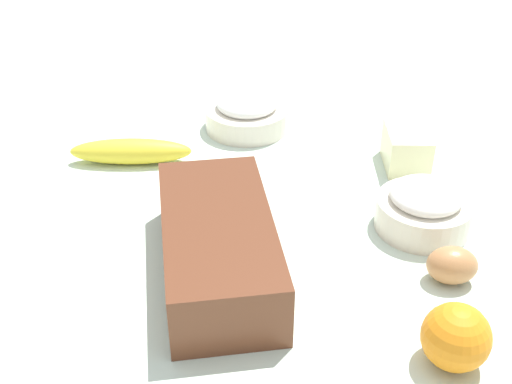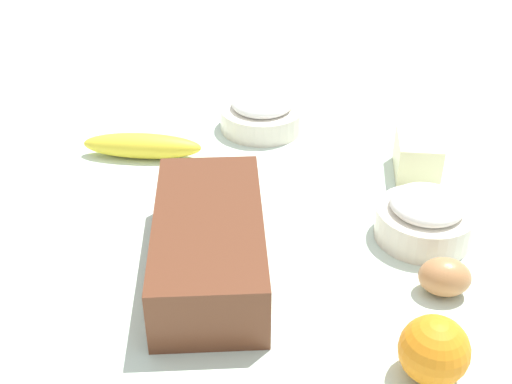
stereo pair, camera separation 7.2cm
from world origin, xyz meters
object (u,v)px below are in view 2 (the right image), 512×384
(loaf_pan, at_px, (209,242))
(banana, at_px, (142,146))
(flour_bowl, at_px, (425,217))
(egg_near_butter, at_px, (445,277))
(butter_block, at_px, (418,156))
(orange_fruit, at_px, (434,350))
(sugar_bowl, at_px, (262,113))

(loaf_pan, xyz_separation_m, banana, (-0.29, -0.11, -0.02))
(loaf_pan, height_order, banana, loaf_pan)
(flour_bowl, height_order, egg_near_butter, flour_bowl)
(egg_near_butter, bearing_deg, butter_block, 172.90)
(flour_bowl, height_order, orange_fruit, orange_fruit)
(flour_bowl, distance_m, banana, 0.46)
(loaf_pan, distance_m, orange_fruit, 0.29)
(orange_fruit, relative_size, egg_near_butter, 1.17)
(flour_bowl, height_order, butter_block, flour_bowl)
(flour_bowl, bearing_deg, butter_block, 169.42)
(banana, bearing_deg, orange_fruit, 36.20)
(sugar_bowl, bearing_deg, butter_block, 55.17)
(loaf_pan, height_order, sugar_bowl, loaf_pan)
(flour_bowl, distance_m, egg_near_butter, 0.11)
(orange_fruit, bearing_deg, egg_near_butter, 159.17)
(loaf_pan, distance_m, banana, 0.31)
(loaf_pan, bearing_deg, banana, -159.40)
(loaf_pan, bearing_deg, egg_near_butter, 77.98)
(sugar_bowl, height_order, orange_fruit, orange_fruit)
(sugar_bowl, bearing_deg, banana, -64.31)
(banana, height_order, butter_block, butter_block)
(banana, distance_m, orange_fruit, 0.58)
(flour_bowl, relative_size, banana, 0.67)
(banana, bearing_deg, loaf_pan, 21.62)
(butter_block, bearing_deg, sugar_bowl, -124.83)
(orange_fruit, relative_size, butter_block, 0.80)
(orange_fruit, height_order, egg_near_butter, orange_fruit)
(loaf_pan, relative_size, sugar_bowl, 1.97)
(butter_block, relative_size, egg_near_butter, 1.47)
(flour_bowl, relative_size, butter_block, 1.41)
(flour_bowl, bearing_deg, orange_fruit, -12.30)
(sugar_bowl, height_order, banana, sugar_bowl)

